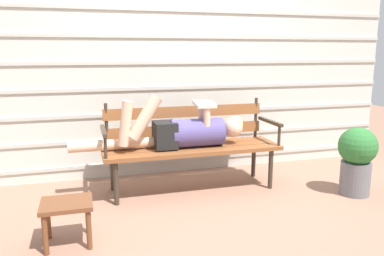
{
  "coord_description": "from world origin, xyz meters",
  "views": [
    {
      "loc": [
        -0.98,
        -3.19,
        1.31
      ],
      "look_at": [
        0.0,
        0.19,
        0.6
      ],
      "focal_mm": 35.78,
      "sensor_mm": 36.0,
      "label": 1
    }
  ],
  "objects": [
    {
      "name": "reclining_person",
      "position": [
        -0.09,
        0.19,
        0.58
      ],
      "size": [
        1.63,
        0.26,
        0.52
      ],
      "color": "#514784"
    },
    {
      "name": "house_siding",
      "position": [
        0.0,
        0.81,
        1.2
      ],
      "size": [
        5.05,
        0.08,
        2.39
      ],
      "color": "beige",
      "rests_on": "ground"
    },
    {
      "name": "footstool",
      "position": [
        -1.12,
        -0.6,
        0.24
      ],
      "size": [
        0.34,
        0.3,
        0.31
      ],
      "color": "brown",
      "rests_on": "ground"
    },
    {
      "name": "park_bench",
      "position": [
        0.0,
        0.26,
        0.46
      ],
      "size": [
        1.67,
        0.51,
        0.83
      ],
      "color": "brown",
      "rests_on": "ground"
    },
    {
      "name": "ground_plane",
      "position": [
        0.0,
        0.0,
        0.0
      ],
      "size": [
        12.0,
        12.0,
        0.0
      ],
      "primitive_type": "plane",
      "color": "#936B56"
    },
    {
      "name": "potted_plant",
      "position": [
        1.42,
        -0.36,
        0.35
      ],
      "size": [
        0.35,
        0.35,
        0.63
      ],
      "color": "slate",
      "rests_on": "ground"
    }
  ]
}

